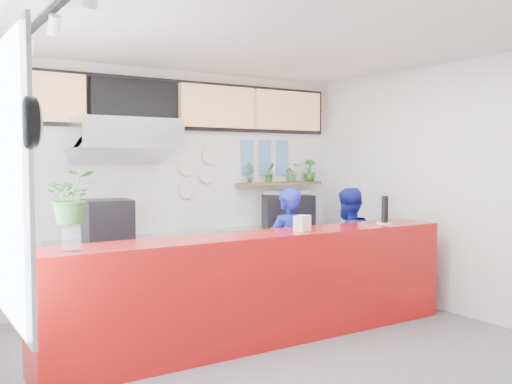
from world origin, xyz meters
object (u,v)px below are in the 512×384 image
panini_oven (107,220)px  espresso_machine (288,210)px  service_counter (264,287)px  staff_center (288,253)px  staff_right (347,247)px  pepper_mill (385,209)px

panini_oven → espresso_machine: panini_oven is taller
espresso_machine → panini_oven: bearing=-157.6°
service_counter → staff_center: staff_center is taller
staff_right → pepper_mill: bearing=84.9°
service_counter → panini_oven: 2.15m
espresso_machine → pepper_mill: bearing=-66.3°
service_counter → panini_oven: (-1.01, 1.80, 0.59)m
panini_oven → staff_center: bearing=-29.9°
service_counter → espresso_machine: bearing=48.4°
panini_oven → pepper_mill: (2.65, -1.85, 0.13)m
espresso_machine → staff_center: 1.54m
staff_center → pepper_mill: 1.23m
staff_center → service_counter: bearing=32.7°
service_counter → panini_oven: panini_oven is taller
panini_oven → staff_right: bearing=-18.7°
panini_oven → staff_right: staff_right is taller
panini_oven → espresso_machine: size_ratio=0.77×
panini_oven → staff_center: 2.15m
espresso_machine → staff_right: 1.24m
panini_oven → pepper_mill: size_ratio=1.70×
staff_center → staff_right: 0.95m
service_counter → pepper_mill: size_ratio=14.56×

